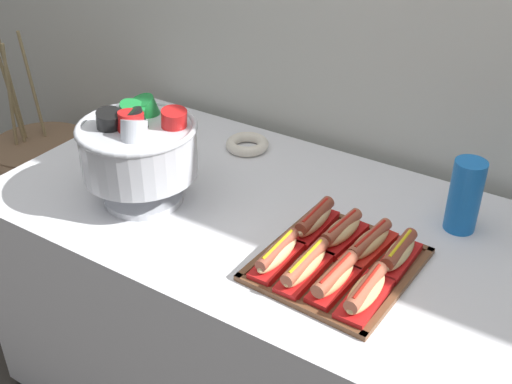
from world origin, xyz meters
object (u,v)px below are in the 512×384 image
Objects in this scene: buffet_table at (261,308)px; serving_tray at (337,265)px; hot_dog_0 at (277,255)px; cup_stack at (465,196)px; hot_dog_5 at (341,232)px; hot_dog_1 at (305,267)px; punch_bowl at (139,147)px; floor_vase at (52,208)px; hot_dog_6 at (369,243)px; donut at (247,144)px; hot_dog_2 at (335,279)px; hot_dog_3 at (365,292)px; hot_dog_7 at (399,254)px; hot_dog_4 at (315,221)px.

buffet_table is 3.87× the size of serving_tray.
hot_dog_0 is 0.49m from cup_stack.
cup_stack is at bearing 45.04° from hot_dog_5.
punch_bowl is (-0.53, 0.06, 0.12)m from hot_dog_1.
floor_vase is at bearing 165.50° from hot_dog_1.
hot_dog_6 is 0.61m from donut.
hot_dog_6 is (0.01, 0.16, -0.00)m from hot_dog_2.
hot_dog_6 reaches higher than serving_tray.
floor_vase is 6.26× the size of hot_dog_6.
hot_dog_5 is 0.54m from donut.
hot_dog_2 is at bearing -5.92° from punch_bowl.
hot_dog_7 is at bearing 87.21° from hot_dog_3.
hot_dog_2 is at bearing -111.66° from cup_stack.
donut is at bearing 79.24° from punch_bowl.
hot_dog_6 is at bearing -5.49° from buffet_table.
buffet_table is 0.49m from hot_dog_1.
hot_dog_4 reaches higher than donut.
punch_bowl is at bearing -100.76° from donut.
hot_dog_7 is (1.48, -0.18, 0.50)m from floor_vase.
hot_dog_2 reaches higher than donut.
hot_dog_7 is at bearing -2.79° from hot_dog_5.
hot_dog_4 is 0.37m from cup_stack.
floor_vase is 1.65m from cup_stack.
hot_dog_3 is at bearing -2.79° from hot_dog_0.
floor_vase reaches higher than hot_dog_0.
floor_vase is 8.66× the size of donut.
hot_dog_2 is (0.15, -0.01, 0.00)m from hot_dog_0.
hot_dog_1 reaches higher than donut.
punch_bowl is at bearing -166.68° from hot_dog_4.
hot_dog_4 is 0.23m from hot_dog_7.
hot_dog_1 is 0.18m from hot_dog_4.
punch_bowl reaches higher than hot_dog_3.
buffet_table is 0.55m from hot_dog_7.
hot_dog_4 reaches higher than hot_dog_7.
serving_tray is at bearing -146.54° from hot_dog_7.
buffet_table is 7.61× the size of cup_stack.
hot_dog_7 reaches higher than hot_dog_6.
buffet_table is at bearing 175.02° from hot_dog_7.
floor_vase is (-1.09, 0.15, -0.12)m from buffet_table.
serving_tray is at bearing -36.84° from donut.
hot_dog_0 is 0.22m from hot_dog_6.
hot_dog_0 is at bearing -15.17° from floor_vase.
hot_dog_6 is at bearing 177.21° from hot_dog_7.
hot_dog_0 is at bearing -117.24° from hot_dog_5.
hot_dog_3 is at bearing -92.79° from hot_dog_7.
hot_dog_4 reaches higher than buffet_table.
buffet_table is at bearing 130.58° from hot_dog_0.
cup_stack is (0.47, 0.20, 0.45)m from buffet_table.
hot_dog_3 is at bearing -2.79° from hot_dog_1.
hot_dog_5 is at bearing 62.76° from hot_dog_0.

